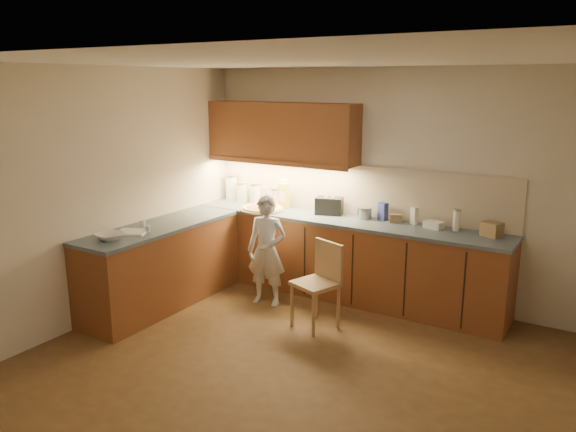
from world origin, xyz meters
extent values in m
plane|color=brown|center=(0.00, 0.00, 0.00)|extent=(4.50, 4.50, 0.00)
cube|color=beige|center=(0.00, 2.00, 1.30)|extent=(4.50, 0.04, 2.60)
cube|color=beige|center=(0.00, -2.00, 1.30)|extent=(4.50, 0.04, 2.60)
cube|color=beige|center=(-2.25, 0.00, 1.30)|extent=(0.04, 4.00, 2.60)
cube|color=white|center=(0.00, 0.00, 2.60)|extent=(4.50, 4.00, 0.04)
cube|color=brown|center=(-0.38, 1.70, 0.44)|extent=(3.75, 0.60, 0.88)
cube|color=brown|center=(-1.95, 0.40, 0.44)|extent=(0.60, 2.00, 0.88)
cube|color=#455462|center=(-0.37, 1.70, 0.90)|extent=(3.77, 0.62, 0.04)
cube|color=#455462|center=(-1.95, 0.40, 0.90)|extent=(0.62, 2.02, 0.04)
cube|color=black|center=(-1.90, 1.40, 0.44)|extent=(0.02, 0.01, 0.80)
cube|color=black|center=(-1.30, 1.40, 0.44)|extent=(0.02, 0.01, 0.80)
cube|color=black|center=(-0.70, 1.40, 0.44)|extent=(0.02, 0.01, 0.80)
cube|color=black|center=(-0.10, 1.40, 0.44)|extent=(0.02, 0.01, 0.80)
cube|color=black|center=(0.50, 1.40, 0.44)|extent=(0.02, 0.01, 0.80)
cube|color=black|center=(1.10, 1.40, 0.44)|extent=(0.02, 0.01, 0.80)
cube|color=beige|center=(-0.38, 1.99, 1.21)|extent=(3.75, 0.02, 0.58)
cube|color=brown|center=(-1.27, 1.82, 1.85)|extent=(1.95, 0.35, 0.70)
cube|color=brown|center=(-1.27, 1.65, 1.50)|extent=(1.95, 0.02, 0.06)
cylinder|color=tan|center=(-1.40, 1.58, 0.93)|extent=(0.53, 0.53, 0.02)
cylinder|color=beige|center=(-1.40, 1.58, 0.95)|extent=(0.47, 0.47, 0.02)
cylinder|color=#BA4818|center=(-1.40, 1.58, 0.97)|extent=(0.37, 0.37, 0.01)
sphere|color=white|center=(-1.34, 1.53, 0.99)|extent=(0.07, 0.07, 0.07)
cylinder|color=white|center=(-1.29, 1.47, 1.02)|extent=(0.02, 0.13, 0.21)
imported|color=silver|center=(-0.97, 1.03, 0.62)|extent=(0.50, 0.38, 1.23)
cylinder|color=tan|center=(-0.42, 0.66, 0.22)|extent=(0.04, 0.04, 0.44)
cylinder|color=tan|center=(-0.11, 0.55, 0.22)|extent=(0.04, 0.04, 0.44)
cylinder|color=tan|center=(-0.31, 0.98, 0.22)|extent=(0.04, 0.04, 0.44)
cylinder|color=tan|center=(0.00, 0.86, 0.22)|extent=(0.04, 0.04, 0.44)
cube|color=tan|center=(-0.21, 0.76, 0.46)|extent=(0.50, 0.50, 0.04)
cube|color=tan|center=(-0.15, 0.93, 0.68)|extent=(0.38, 0.17, 0.39)
imported|color=silver|center=(-1.95, -0.29, 0.95)|extent=(0.32, 0.32, 0.07)
cylinder|color=silver|center=(-2.10, 1.90, 1.07)|extent=(0.15, 0.15, 0.31)
cylinder|color=gray|center=(-2.10, 1.90, 1.24)|extent=(0.16, 0.16, 0.02)
cylinder|color=white|center=(-1.90, 1.85, 1.04)|extent=(0.14, 0.14, 0.24)
cylinder|color=tan|center=(-1.90, 1.85, 1.17)|extent=(0.15, 0.15, 0.02)
cylinder|color=white|center=(-1.68, 1.84, 1.04)|extent=(0.13, 0.13, 0.25)
cylinder|color=gray|center=(-1.68, 1.84, 1.18)|extent=(0.14, 0.14, 0.02)
cylinder|color=silver|center=(-1.36, 1.84, 1.03)|extent=(0.14, 0.14, 0.22)
cylinder|color=gray|center=(-1.36, 1.84, 1.15)|extent=(0.14, 0.14, 0.02)
cube|color=gold|center=(-1.25, 1.83, 1.07)|extent=(0.14, 0.11, 0.30)
cube|color=white|center=(-1.25, 1.83, 1.25)|extent=(0.09, 0.07, 0.05)
cube|color=black|center=(-0.61, 1.81, 1.02)|extent=(0.35, 0.26, 0.20)
cube|color=#B2B2B7|center=(-0.65, 1.80, 1.12)|extent=(0.07, 0.14, 0.00)
cube|color=#B2B2B7|center=(-0.57, 1.82, 1.12)|extent=(0.07, 0.14, 0.00)
cylinder|color=#A8A8AD|center=(-0.17, 1.84, 0.98)|extent=(0.16, 0.16, 0.12)
cylinder|color=#A8A8AD|center=(-0.17, 1.84, 1.05)|extent=(0.17, 0.17, 0.01)
cube|color=#324097|center=(0.03, 1.89, 1.02)|extent=(0.12, 0.10, 0.20)
cube|color=#A58358|center=(0.20, 1.85, 0.97)|extent=(0.16, 0.14, 0.10)
cube|color=silver|center=(0.40, 1.87, 1.02)|extent=(0.08, 0.08, 0.19)
cube|color=silver|center=(0.64, 1.82, 0.96)|extent=(0.22, 0.17, 0.08)
cylinder|color=white|center=(0.87, 1.83, 1.03)|extent=(0.07, 0.07, 0.22)
cylinder|color=gray|center=(0.87, 1.83, 1.15)|extent=(0.08, 0.08, 0.01)
cube|color=#9A7C53|center=(1.23, 1.81, 0.99)|extent=(0.23, 0.21, 0.15)
cube|color=white|center=(-1.95, 0.00, 0.93)|extent=(0.37, 0.34, 0.02)
cylinder|color=white|center=(-2.03, 0.23, 0.96)|extent=(0.07, 0.07, 0.08)
cylinder|color=white|center=(-1.83, 0.11, 0.96)|extent=(0.06, 0.06, 0.07)
camera|label=1|loc=(2.34, -3.91, 2.44)|focal=35.00mm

